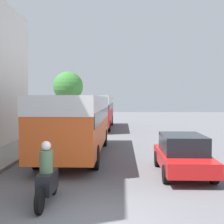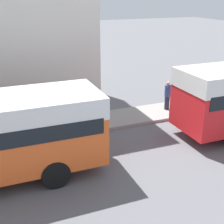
% 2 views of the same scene
% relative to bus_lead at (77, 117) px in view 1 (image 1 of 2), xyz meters
% --- Properties ---
extents(ground_plane, '(120.00, 120.00, 0.00)m').
position_rel_bus_lead_xyz_m(ground_plane, '(1.61, -8.48, -1.95)').
color(ground_plane, slate).
extents(bus_lead, '(2.66, 10.08, 2.99)m').
position_rel_bus_lead_xyz_m(bus_lead, '(0.00, 0.00, 0.00)').
color(bus_lead, '#EA5B23').
rests_on(bus_lead, ground_plane).
extents(bus_following, '(2.56, 10.78, 3.14)m').
position_rel_bus_lead_xyz_m(bus_following, '(-0.05, 14.39, 0.09)').
color(bus_following, red).
rests_on(bus_following, ground_plane).
extents(motorcycle_behind_lead, '(0.39, 2.24, 1.73)m').
position_rel_bus_lead_xyz_m(motorcycle_behind_lead, '(0.24, -7.26, -1.26)').
color(motorcycle_behind_lead, black).
rests_on(motorcycle_behind_lead, ground_plane).
extents(car_crossing, '(1.82, 4.33, 1.51)m').
position_rel_bus_lead_xyz_m(car_crossing, '(4.57, -3.77, -1.17)').
color(car_crossing, red).
rests_on(car_crossing, ground_plane).
extents(pedestrian_near_curb, '(0.34, 0.34, 1.57)m').
position_rel_bus_lead_xyz_m(pedestrian_near_curb, '(-3.57, 10.31, -0.99)').
color(pedestrian_near_curb, '#232838').
rests_on(pedestrian_near_curb, sidewalk).
extents(street_tree, '(3.21, 3.21, 5.65)m').
position_rel_bus_lead_xyz_m(street_tree, '(-3.60, 17.84, 2.21)').
color(street_tree, brown).
rests_on(street_tree, sidewalk).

